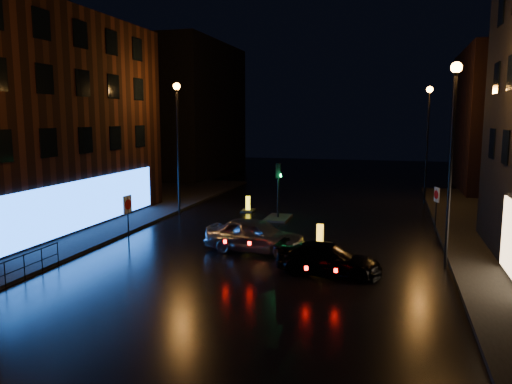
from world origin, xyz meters
The scene contains 16 objects.
ground centered at (0.00, 0.00, 0.00)m, with size 120.00×120.00×0.00m, color black.
pavement_left centered at (-14.00, 8.00, 0.07)m, with size 12.00×44.00×0.15m, color black.
building_left centered at (-15.50, 8.00, 6.00)m, with size 10.00×18.00×12.00m, color black.
building_far_left centered at (-16.00, 35.00, 7.00)m, with size 8.00×16.00×14.00m, color black.
building_far_right centered at (15.00, 32.00, 6.00)m, with size 8.00×14.00×12.00m, color black.
street_lamp_lfar centered at (-7.80, 14.00, 5.56)m, with size 0.44×0.44×8.37m.
street_lamp_rnear centered at (7.80, 6.00, 5.56)m, with size 0.44×0.44×8.37m.
street_lamp_rfar centered at (7.80, 22.00, 5.56)m, with size 0.44×0.44×8.37m.
traffic_signal centered at (-1.20, 14.00, 0.50)m, with size 1.40×2.40×3.45m.
guard_railing centered at (-8.00, -1.00, 0.74)m, with size 0.05×6.04×1.00m.
silver_hatchback centered at (-0.51, 6.27, 0.79)m, with size 1.87×4.66×1.59m, color #A7AAAE.
dark_sedan centered at (3.22, 3.82, 0.61)m, with size 1.71×4.20×1.22m, color black.
bollard_near centered at (2.25, 8.10, 0.24)m, with size 1.13×1.42×1.09m.
bollard_far centered at (-3.72, 15.98, 0.22)m, with size 0.83×1.19×1.01m.
road_sign_left centered at (-6.50, 5.25, 1.91)m, with size 0.11×0.62×2.56m.
road_sign_right centered at (7.90, 13.00, 1.83)m, with size 0.25×0.57×2.44m.
Camera 1 is at (5.56, -15.50, 6.18)m, focal length 35.00 mm.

